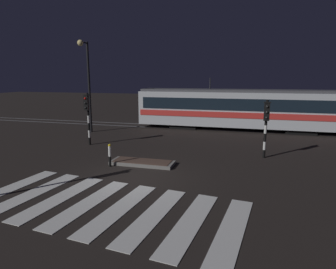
# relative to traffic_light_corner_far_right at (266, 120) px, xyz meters

# --- Properties ---
(ground_plane) EXTENTS (120.00, 120.00, 0.00)m
(ground_plane) POSITION_rel_traffic_light_corner_far_right_xyz_m (-5.36, -4.69, -2.02)
(ground_plane) COLOR black
(rail_near) EXTENTS (80.00, 0.12, 0.03)m
(rail_near) POSITION_rel_traffic_light_corner_far_right_xyz_m (-5.36, 7.58, -2.01)
(rail_near) COLOR #59595E
(rail_near) RESTS_ON ground
(rail_far) EXTENTS (80.00, 0.12, 0.03)m
(rail_far) POSITION_rel_traffic_light_corner_far_right_xyz_m (-5.36, 9.01, -2.01)
(rail_far) COLOR #59595E
(rail_far) RESTS_ON ground
(crosswalk_zebra) EXTENTS (9.58, 5.19, 0.02)m
(crosswalk_zebra) POSITION_rel_traffic_light_corner_far_right_xyz_m (-5.36, -7.60, -2.01)
(crosswalk_zebra) COLOR silver
(crosswalk_zebra) RESTS_ON ground
(traffic_island) EXTENTS (3.12, 1.10, 0.18)m
(traffic_island) POSITION_rel_traffic_light_corner_far_right_xyz_m (-5.80, -2.79, -1.93)
(traffic_island) COLOR slate
(traffic_island) RESTS_ON ground
(traffic_light_corner_far_right) EXTENTS (0.36, 0.42, 3.07)m
(traffic_light_corner_far_right) POSITION_rel_traffic_light_corner_far_right_xyz_m (0.00, 0.00, 0.00)
(traffic_light_corner_far_right) COLOR black
(traffic_light_corner_far_right) RESTS_ON ground
(traffic_light_corner_far_left) EXTENTS (0.36, 0.42, 3.26)m
(traffic_light_corner_far_left) POSITION_rel_traffic_light_corner_far_right_xyz_m (-10.51, 0.25, 0.13)
(traffic_light_corner_far_left) COLOR black
(traffic_light_corner_far_left) RESTS_ON ground
(street_lamp_trackside_left) EXTENTS (0.44, 1.21, 6.82)m
(street_lamp_trackside_left) POSITION_rel_traffic_light_corner_far_right_xyz_m (-12.71, 4.09, 2.34)
(street_lamp_trackside_left) COLOR black
(street_lamp_trackside_left) RESTS_ON ground
(tram) EXTENTS (16.54, 2.58, 4.15)m
(tram) POSITION_rel_traffic_light_corner_far_right_xyz_m (-1.60, 8.29, -0.27)
(tram) COLOR silver
(tram) RESTS_ON ground
(bollard_island_edge) EXTENTS (0.12, 0.12, 1.11)m
(bollard_island_edge) POSITION_rel_traffic_light_corner_far_right_xyz_m (-7.17, -3.53, -1.46)
(bollard_island_edge) COLOR black
(bollard_island_edge) RESTS_ON ground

